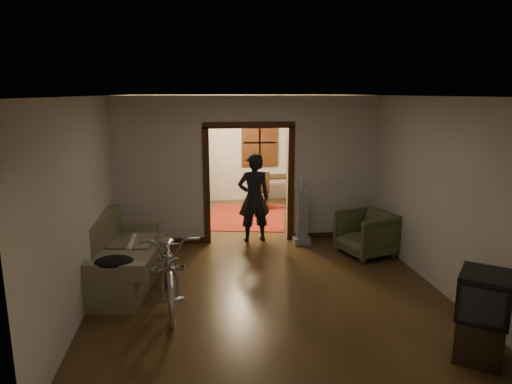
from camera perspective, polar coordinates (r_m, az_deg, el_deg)
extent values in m
cube|color=#382511|center=(8.34, -0.27, -7.64)|extent=(5.00, 8.50, 0.01)
cube|color=white|center=(7.84, -0.30, 11.97)|extent=(5.00, 8.50, 0.01)
cube|color=beige|center=(12.16, -2.85, 5.46)|extent=(5.00, 0.02, 2.80)
cube|color=beige|center=(8.05, -18.22, 1.34)|extent=(0.02, 8.50, 2.80)
cube|color=beige|center=(8.65, 16.38, 2.18)|extent=(0.02, 8.50, 2.80)
cube|color=beige|center=(8.71, -0.91, 2.75)|extent=(5.00, 0.14, 2.80)
cube|color=#381C0C|center=(8.76, -0.91, 0.81)|extent=(1.74, 0.20, 2.32)
cube|color=black|center=(12.18, 0.46, 6.20)|extent=(0.98, 0.06, 1.28)
sphere|color=#FFE0A5|center=(10.34, -2.08, 9.55)|extent=(0.24, 0.24, 0.24)
cube|color=silver|center=(8.84, 5.92, 1.84)|extent=(0.08, 0.01, 0.12)
cube|color=#6A6847|center=(7.25, -16.45, -7.20)|extent=(1.26, 2.24, 0.98)
cylinder|color=beige|center=(7.50, -15.37, -6.14)|extent=(0.09, 0.74, 0.09)
ellipsoid|color=black|center=(6.33, -17.33, -8.29)|extent=(0.50, 0.38, 0.15)
imported|color=silver|center=(6.41, -10.74, -8.86)|extent=(0.93, 2.17, 1.11)
imported|color=#49512D|center=(8.37, 13.63, -5.08)|extent=(1.08, 1.07, 0.79)
cube|color=black|center=(5.74, 26.24, -16.09)|extent=(0.70, 0.71, 0.48)
cube|color=black|center=(5.53, 26.75, -11.47)|extent=(0.76, 0.77, 0.49)
cube|color=gray|center=(8.73, 5.78, -3.22)|extent=(0.38, 0.34, 1.04)
imported|color=black|center=(8.79, -0.27, -0.74)|extent=(0.67, 0.48, 1.72)
cube|color=maroon|center=(10.69, -1.23, -3.09)|extent=(2.20, 2.64, 0.02)
cube|color=#29311D|center=(11.94, -8.13, 2.59)|extent=(0.96, 0.69, 1.71)
sphere|color=#1E5972|center=(11.80, -8.29, 7.78)|extent=(0.25, 0.25, 0.25)
cube|color=black|center=(11.87, 2.13, 0.23)|extent=(1.11, 0.84, 0.73)
cube|color=black|center=(11.26, 0.41, 0.20)|extent=(0.54, 0.54, 0.97)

